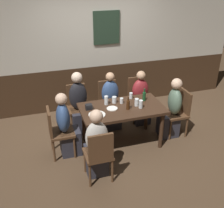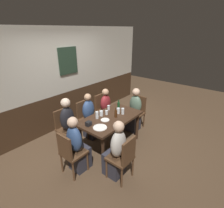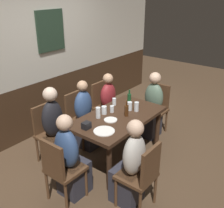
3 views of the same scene
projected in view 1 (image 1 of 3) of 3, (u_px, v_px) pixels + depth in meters
The scene contains 26 objects.
ground_plane at pixel (121, 143), 5.04m from camera, with size 12.00×12.00×0.00m, color #4C3826.
wall_back at pixel (97, 50), 5.85m from camera, with size 6.40×0.13×2.60m.
dining_table at pixel (122, 112), 4.74m from camera, with size 1.44×0.81×0.74m.
chair_left_far at pixel (77, 104), 5.34m from camera, with size 0.40×0.40×0.88m.
chair_mid_far at pixel (109, 100), 5.51m from camera, with size 0.40×0.40×0.88m.
chair_right_far at pixel (138, 96), 5.68m from camera, with size 0.40×0.40×0.88m.
chair_left_near at pixel (99, 153), 3.95m from camera, with size 0.40×0.40×0.88m.
chair_head_west at pixel (57, 130), 4.51m from camera, with size 0.40×0.40×0.88m.
chair_head_east at pixel (179, 110), 5.11m from camera, with size 0.40×0.40×0.88m.
person_left_far at pixel (79, 107), 5.20m from camera, with size 0.34×0.37×1.20m.
person_mid_far at pixel (111, 105), 5.38m from camera, with size 0.34×0.37×1.13m.
person_right_far at pixel (141, 101), 5.56m from camera, with size 0.34×0.37×1.08m.
person_left_near at pixel (96, 148), 4.09m from camera, with size 0.34×0.37×1.14m.
person_head_west at pixel (67, 129), 4.56m from camera, with size 0.37×0.34×1.14m.
person_head_east at pixel (171, 112), 5.08m from camera, with size 0.37×0.34×1.15m.
tumbler_short at pixel (122, 101), 4.82m from camera, with size 0.06×0.06×0.10m.
highball_clear at pixel (131, 96), 4.99m from camera, with size 0.06×0.06×0.11m.
pint_glass_stout at pixel (114, 100), 4.83m from camera, with size 0.08×0.08×0.12m.
pint_glass_pale at pixel (106, 101), 4.77m from camera, with size 0.07×0.07×0.16m.
beer_glass_tall at pixel (141, 105), 4.65m from camera, with size 0.07×0.07×0.14m.
tumbler_water at pixel (137, 103), 4.73m from camera, with size 0.07×0.07×0.13m.
beer_bottle_green at pixel (144, 96), 4.90m from camera, with size 0.06×0.06×0.23m.
beer_bottle_brown at pixel (128, 104), 4.60m from camera, with size 0.06×0.06×0.23m.
plate_white_large at pixel (97, 115), 4.46m from camera, with size 0.28×0.28×0.01m, color white.
plate_white_small at pixel (112, 108), 4.65m from camera, with size 0.19×0.19×0.01m, color white.
condiment_caddy at pixel (89, 107), 4.62m from camera, with size 0.11×0.09×0.09m, color black.
Camera 1 is at (-1.41, -3.92, 2.92)m, focal length 43.89 mm.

